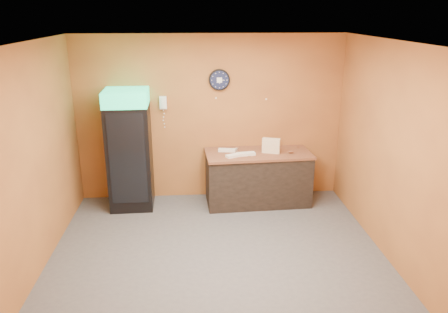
{
  "coord_description": "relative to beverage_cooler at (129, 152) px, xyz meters",
  "views": [
    {
      "loc": [
        -0.29,
        -5.23,
        3.15
      ],
      "look_at": [
        0.13,
        0.6,
        1.18
      ],
      "focal_mm": 35.0,
      "sensor_mm": 36.0,
      "label": 1
    }
  ],
  "objects": [
    {
      "name": "prep_counter",
      "position": [
        2.12,
        0.01,
        -0.53
      ],
      "size": [
        1.75,
        0.85,
        0.86
      ],
      "primitive_type": "cube",
      "rotation": [
        0.0,
        0.0,
        0.05
      ],
      "color": "black",
      "rests_on": "floor"
    },
    {
      "name": "left_wall",
      "position": [
        -0.91,
        -1.61,
        0.44
      ],
      "size": [
        0.02,
        4.0,
        2.8
      ],
      "primitive_type": "cube",
      "color": "#B26B32",
      "rests_on": "floor"
    },
    {
      "name": "back_wall",
      "position": [
        1.34,
        0.39,
        0.44
      ],
      "size": [
        4.5,
        0.02,
        2.8
      ],
      "primitive_type": "cube",
      "color": "#B26B32",
      "rests_on": "floor"
    },
    {
      "name": "kitchen_tool",
      "position": [
        1.77,
        0.11,
        -0.03
      ],
      "size": [
        0.06,
        0.06,
        0.06
      ],
      "primitive_type": "cylinder",
      "color": "silver",
      "rests_on": "butcher_paper"
    },
    {
      "name": "wall_phone",
      "position": [
        0.56,
        0.34,
        0.73
      ],
      "size": [
        0.12,
        0.1,
        0.21
      ],
      "color": "white",
      "rests_on": "back_wall"
    },
    {
      "name": "floor",
      "position": [
        1.34,
        -1.61,
        -0.96
      ],
      "size": [
        4.5,
        4.5,
        0.0
      ],
      "primitive_type": "plane",
      "color": "#47474C",
      "rests_on": "ground"
    },
    {
      "name": "beverage_cooler",
      "position": [
        0.0,
        0.0,
        0.0
      ],
      "size": [
        0.71,
        0.72,
        1.97
      ],
      "rotation": [
        0.0,
        0.0,
        0.03
      ],
      "color": "black",
      "rests_on": "floor"
    },
    {
      "name": "butcher_paper",
      "position": [
        2.12,
        0.01,
        -0.08
      ],
      "size": [
        1.79,
        0.91,
        0.04
      ],
      "primitive_type": "cube",
      "rotation": [
        0.0,
        0.0,
        0.06
      ],
      "color": "brown",
      "rests_on": "prep_counter"
    },
    {
      "name": "ceiling",
      "position": [
        1.34,
        -1.61,
        1.84
      ],
      "size": [
        4.5,
        4.0,
        0.02
      ],
      "primitive_type": "cube",
      "color": "white",
      "rests_on": "back_wall"
    },
    {
      "name": "sub_roll_stack",
      "position": [
        2.32,
        -0.03,
        0.06
      ],
      "size": [
        0.31,
        0.18,
        0.25
      ],
      "rotation": [
        0.0,
        0.0,
        -0.31
      ],
      "color": "#F5E5BE",
      "rests_on": "butcher_paper"
    },
    {
      "name": "right_wall",
      "position": [
        3.59,
        -1.61,
        0.44
      ],
      "size": [
        0.02,
        4.0,
        2.8
      ],
      "primitive_type": "cube",
      "color": "#B26B32",
      "rests_on": "floor"
    },
    {
      "name": "wall_clock",
      "position": [
        1.49,
        0.36,
        1.1
      ],
      "size": [
        0.35,
        0.06,
        0.35
      ],
      "color": "black",
      "rests_on": "back_wall"
    },
    {
      "name": "wrapped_sandwich_left",
      "position": [
        1.7,
        -0.18,
        -0.04
      ],
      "size": [
        0.3,
        0.22,
        0.04
      ],
      "primitive_type": "cube",
      "rotation": [
        0.0,
        0.0,
        0.47
      ],
      "color": "silver",
      "rests_on": "butcher_paper"
    },
    {
      "name": "wrapped_sandwich_mid",
      "position": [
        1.9,
        -0.12,
        -0.04
      ],
      "size": [
        0.31,
        0.17,
        0.04
      ],
      "primitive_type": "cube",
      "rotation": [
        0.0,
        0.0,
        0.17
      ],
      "color": "silver",
      "rests_on": "butcher_paper"
    },
    {
      "name": "wrapped_sandwich_right",
      "position": [
        1.6,
        0.1,
        -0.04
      ],
      "size": [
        0.3,
        0.16,
        0.04
      ],
      "primitive_type": "cube",
      "rotation": [
        0.0,
        0.0,
        -0.17
      ],
      "color": "silver",
      "rests_on": "butcher_paper"
    }
  ]
}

